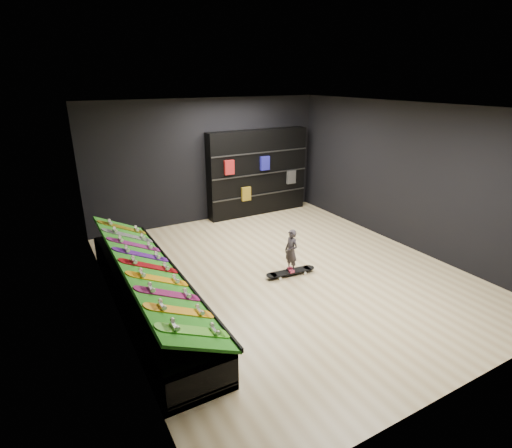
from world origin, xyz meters
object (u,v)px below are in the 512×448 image
display_rack (148,295)px  back_shelving (258,173)px  floor_skateboard (291,273)px  child (291,259)px

display_rack → back_shelving: size_ratio=1.63×
floor_skateboard → child: (0.00, 0.00, 0.29)m
display_rack → back_shelving: back_shelving is taller
display_rack → child: (2.59, -0.15, 0.08)m
back_shelving → child: bearing=-109.9°
floor_skateboard → display_rack: bearing=-177.6°
child → back_shelving: bearing=152.9°
back_shelving → display_rack: bearing=-139.2°
back_shelving → floor_skateboard: size_ratio=2.81×
display_rack → floor_skateboard: (2.59, -0.15, -0.20)m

